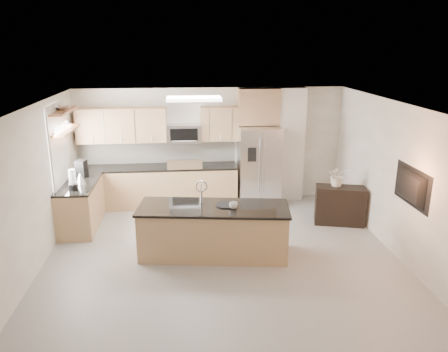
{
  "coord_description": "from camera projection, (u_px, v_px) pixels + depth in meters",
  "views": [
    {
      "loc": [
        -0.6,
        -6.48,
        3.53
      ],
      "look_at": [
        0.13,
        1.3,
        1.15
      ],
      "focal_mm": 35.0,
      "sensor_mm": 36.0,
      "label": 1
    }
  ],
  "objects": [
    {
      "name": "range",
      "position": [
        185.0,
        185.0,
        9.84
      ],
      "size": [
        0.76,
        0.64,
        1.14
      ],
      "color": "black",
      "rests_on": "floor"
    },
    {
      "name": "wall_left",
      "position": [
        27.0,
        197.0,
        6.61
      ],
      "size": [
        0.02,
        6.5,
        2.6
      ],
      "primitive_type": "cube",
      "color": "white",
      "rests_on": "floor"
    },
    {
      "name": "left_counter",
      "position": [
        81.0,
        205.0,
        8.64
      ],
      "size": [
        0.66,
        1.5,
        0.92
      ],
      "color": "tan",
      "rests_on": "floor"
    },
    {
      "name": "bowl",
      "position": [
        63.0,
        107.0,
        8.17
      ],
      "size": [
        0.45,
        0.45,
        0.09
      ],
      "primitive_type": "imported",
      "rotation": [
        0.0,
        0.0,
        0.29
      ],
      "color": "silver",
      "rests_on": "shelf_upper"
    },
    {
      "name": "refrigerator",
      "position": [
        259.0,
        166.0,
        9.83
      ],
      "size": [
        0.92,
        0.78,
        1.78
      ],
      "color": "silver",
      "rests_on": "floor"
    },
    {
      "name": "credenza",
      "position": [
        340.0,
        205.0,
        8.83
      ],
      "size": [
        1.05,
        0.64,
        0.78
      ],
      "primitive_type": "cube",
      "rotation": [
        0.0,
        0.0,
        -0.25
      ],
      "color": "black",
      "rests_on": "floor"
    },
    {
      "name": "coffee_maker",
      "position": [
        81.0,
        169.0,
        8.86
      ],
      "size": [
        0.23,
        0.26,
        0.35
      ],
      "color": "black",
      "rests_on": "left_counter"
    },
    {
      "name": "platter",
      "position": [
        227.0,
        205.0,
        7.44
      ],
      "size": [
        0.41,
        0.41,
        0.02
      ],
      "primitive_type": "cylinder",
      "rotation": [
        0.0,
        0.0,
        -0.14
      ],
      "color": "black",
      "rests_on": "island"
    },
    {
      "name": "blender",
      "position": [
        73.0,
        181.0,
        8.07
      ],
      "size": [
        0.17,
        0.17,
        0.4
      ],
      "color": "black",
      "rests_on": "left_counter"
    },
    {
      "name": "wall_right",
      "position": [
        406.0,
        186.0,
        7.14
      ],
      "size": [
        0.02,
        6.5,
        2.6
      ],
      "primitive_type": "cube",
      "color": "white",
      "rests_on": "floor"
    },
    {
      "name": "island",
      "position": [
        214.0,
        231.0,
        7.51
      ],
      "size": [
        2.66,
        1.26,
        1.31
      ],
      "rotation": [
        0.0,
        0.0,
        -0.14
      ],
      "color": "tan",
      "rests_on": "floor"
    },
    {
      "name": "shelf_upper",
      "position": [
        63.0,
        111.0,
        8.18
      ],
      "size": [
        0.3,
        1.2,
        0.04
      ],
      "primitive_type": "cube",
      "color": "#925E3A",
      "rests_on": "wall_left"
    },
    {
      "name": "back_counter",
      "position": [
        157.0,
        186.0,
        9.8
      ],
      "size": [
        3.55,
        0.66,
        1.44
      ],
      "color": "tan",
      "rests_on": "floor"
    },
    {
      "name": "window",
      "position": [
        59.0,
        147.0,
        8.27
      ],
      "size": [
        0.04,
        1.15,
        1.65
      ],
      "color": "white",
      "rests_on": "wall_left"
    },
    {
      "name": "cup",
      "position": [
        233.0,
        205.0,
        7.28
      ],
      "size": [
        0.18,
        0.18,
        0.11
      ],
      "primitive_type": "imported",
      "rotation": [
        0.0,
        0.0,
        -0.34
      ],
      "color": "silver",
      "rests_on": "island"
    },
    {
      "name": "ceiling",
      "position": [
        224.0,
        109.0,
        6.5
      ],
      "size": [
        6.0,
        6.5,
        0.02
      ],
      "primitive_type": "cube",
      "color": "white",
      "rests_on": "wall_back"
    },
    {
      "name": "flower_vase",
      "position": [
        338.0,
        170.0,
        8.69
      ],
      "size": [
        0.68,
        0.61,
        0.65
      ],
      "primitive_type": "imported",
      "rotation": [
        0.0,
        0.0,
        -0.19
      ],
      "color": "white",
      "rests_on": "credenza"
    },
    {
      "name": "ceiling_fixture",
      "position": [
        194.0,
        99.0,
        8.0
      ],
      "size": [
        1.0,
        0.5,
        0.06
      ],
      "primitive_type": "cube",
      "color": "white",
      "rests_on": "ceiling"
    },
    {
      "name": "microwave",
      "position": [
        184.0,
        133.0,
        9.63
      ],
      "size": [
        0.76,
        0.4,
        0.4
      ],
      "color": "silver",
      "rests_on": "upper_cabinets"
    },
    {
      "name": "upper_cabinets",
      "position": [
        151.0,
        125.0,
        9.54
      ],
      "size": [
        3.5,
        0.33,
        0.75
      ],
      "color": "tan",
      "rests_on": "wall_back"
    },
    {
      "name": "shelf_lower",
      "position": [
        65.0,
        130.0,
        8.29
      ],
      "size": [
        0.3,
        1.2,
        0.04
      ],
      "primitive_type": "cube",
      "color": "#925E3A",
      "rests_on": "wall_left"
    },
    {
      "name": "floor",
      "position": [
        224.0,
        265.0,
        7.25
      ],
      "size": [
        6.5,
        6.5,
        0.0
      ],
      "primitive_type": "plane",
      "color": "#A9A7A0",
      "rests_on": "ground"
    },
    {
      "name": "wall_front",
      "position": [
        258.0,
        312.0,
        3.78
      ],
      "size": [
        6.0,
        0.02,
        2.6
      ],
      "primitive_type": "cube",
      "color": "white",
      "rests_on": "floor"
    },
    {
      "name": "wall_back",
      "position": [
        211.0,
        145.0,
        9.97
      ],
      "size": [
        6.0,
        0.02,
        2.6
      ],
      "primitive_type": "cube",
      "color": "white",
      "rests_on": "floor"
    },
    {
      "name": "television",
      "position": [
        407.0,
        187.0,
        6.93
      ],
      "size": [
        0.14,
        1.08,
        0.62
      ],
      "primitive_type": "imported",
      "rotation": [
        0.0,
        0.0,
        1.57
      ],
      "color": "black",
      "rests_on": "wall_right"
    },
    {
      "name": "partition_column",
      "position": [
        290.0,
        145.0,
        9.99
      ],
      "size": [
        0.6,
        0.3,
        2.6
      ],
      "primitive_type": "cube",
      "color": "silver",
      "rests_on": "floor"
    },
    {
      "name": "kettle",
      "position": [
        80.0,
        178.0,
        8.45
      ],
      "size": [
        0.2,
        0.2,
        0.25
      ],
      "color": "silver",
      "rests_on": "left_counter"
    }
  ]
}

